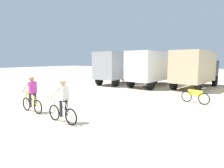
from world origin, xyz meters
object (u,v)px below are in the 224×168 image
at_px(cyclist_orange_shirt, 32,95).
at_px(box_truck_tan_camper, 196,68).
at_px(bicycle_spare, 195,97).
at_px(box_truck_grey_hauler, 120,66).
at_px(box_truck_avon_van, 153,67).
at_px(cyclist_cowboy_hat, 63,103).

bearing_deg(cyclist_orange_shirt, box_truck_tan_camper, 69.71).
height_order(cyclist_orange_shirt, bicycle_spare, cyclist_orange_shirt).
height_order(box_truck_grey_hauler, box_truck_tan_camper, same).
bearing_deg(box_truck_grey_hauler, box_truck_avon_van, 1.26).
distance_m(box_truck_avon_van, cyclist_cowboy_hat, 12.83).
distance_m(cyclist_orange_shirt, cyclist_cowboy_hat, 2.48).
bearing_deg(bicycle_spare, cyclist_orange_shirt, -133.20).
relative_size(cyclist_orange_shirt, bicycle_spare, 1.08).
relative_size(box_truck_avon_van, cyclist_cowboy_hat, 3.81).
relative_size(cyclist_orange_shirt, cyclist_cowboy_hat, 1.00).
bearing_deg(bicycle_spare, box_truck_grey_hauler, 146.61).
height_order(box_truck_avon_van, box_truck_tan_camper, same).
distance_m(box_truck_avon_van, box_truck_tan_camper, 3.87).
height_order(box_truck_avon_van, cyclist_orange_shirt, box_truck_avon_van).
xyz_separation_m(box_truck_grey_hauler, box_truck_avon_van, (3.74, 0.08, 0.00)).
distance_m(cyclist_cowboy_hat, bicycle_spare, 7.78).
xyz_separation_m(cyclist_orange_shirt, cyclist_cowboy_hat, (2.46, -0.28, 0.00)).
distance_m(box_truck_grey_hauler, bicycle_spare, 10.64).
bearing_deg(box_truck_grey_hauler, box_truck_tan_camper, 6.67).
relative_size(box_truck_avon_van, cyclist_orange_shirt, 3.81).
xyz_separation_m(cyclist_cowboy_hat, bicycle_spare, (3.70, 6.84, -0.45)).
distance_m(box_truck_tan_camper, bicycle_spare, 6.95).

